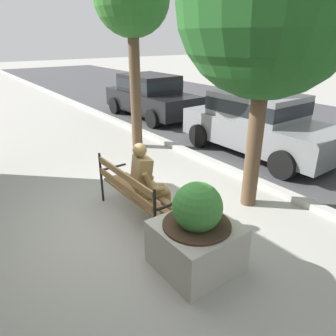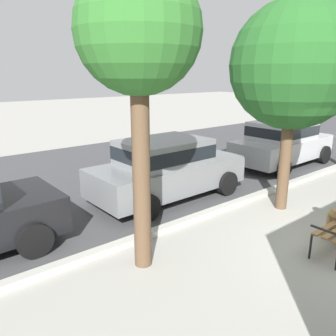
% 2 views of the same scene
% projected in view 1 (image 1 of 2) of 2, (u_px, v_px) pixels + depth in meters
% --- Properties ---
extents(ground_plane, '(80.00, 80.00, 0.00)m').
position_uv_depth(ground_plane, '(131.00, 225.00, 5.16)').
color(ground_plane, '#9E9B93').
extents(curb_stone, '(60.00, 0.20, 0.12)m').
position_uv_depth(curb_stone, '(249.00, 178.00, 6.71)').
color(curb_stone, '#B2AFA8').
rests_on(curb_stone, ground).
extents(park_bench, '(1.80, 0.53, 0.95)m').
position_uv_depth(park_bench, '(133.00, 189.00, 5.15)').
color(park_bench, olive).
rests_on(park_bench, ground).
extents(bronze_statue_seated, '(0.74, 0.79, 1.37)m').
position_uv_depth(bronze_statue_seated, '(150.00, 184.00, 5.06)').
color(bronze_statue_seated, olive).
rests_on(bronze_statue_seated, ground).
extents(concrete_planter, '(0.98, 0.98, 1.22)m').
position_uv_depth(concrete_planter, '(196.00, 234.00, 4.06)').
color(concrete_planter, '#A8A399').
rests_on(concrete_planter, ground).
extents(street_tree_near_bench, '(1.84, 1.84, 4.65)m').
position_uv_depth(street_tree_near_bench, '(132.00, 1.00, 7.46)').
color(street_tree_near_bench, brown).
rests_on(street_tree_near_bench, ground).
extents(street_tree_down_street, '(2.79, 2.79, 4.71)m').
position_uv_depth(street_tree_down_street, '(270.00, 4.00, 4.56)').
color(street_tree_down_street, brown).
rests_on(street_tree_down_street, ground).
extents(parked_car_black, '(4.12, 1.96, 1.56)m').
position_uv_depth(parked_car_black, '(150.00, 95.00, 11.80)').
color(parked_car_black, black).
rests_on(parked_car_black, ground).
extents(parked_car_grey, '(4.12, 1.96, 1.56)m').
position_uv_depth(parked_car_grey, '(258.00, 122.00, 8.03)').
color(parked_car_grey, slate).
rests_on(parked_car_grey, ground).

